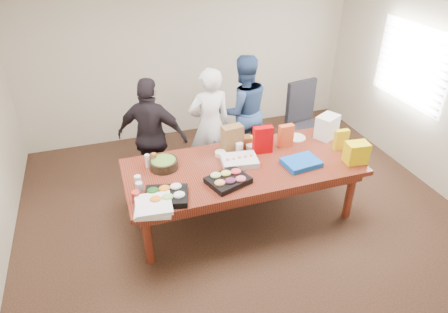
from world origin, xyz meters
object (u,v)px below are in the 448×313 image
object	(u,v)px
conference_table	(242,190)
person_center	(210,125)
person_right	(243,111)
salad_bowl	(164,164)
office_chair	(306,127)
sheet_cake	(239,161)

from	to	relation	value
conference_table	person_center	xyz separation A→B (m)	(-0.12, 0.99, 0.44)
conference_table	person_center	world-z (taller)	person_center
conference_table	person_right	world-z (taller)	person_right
salad_bowl	office_chair	bearing A→B (deg)	17.27
salad_bowl	sheet_cake	bearing A→B (deg)	-12.12
person_center	sheet_cake	world-z (taller)	person_center
conference_table	office_chair	xyz separation A→B (m)	(1.36, 0.94, 0.21)
person_right	sheet_cake	world-z (taller)	person_right
person_center	sheet_cake	xyz separation A→B (m)	(0.09, -0.94, -0.03)
person_center	person_right	bearing A→B (deg)	-158.78
person_right	sheet_cake	bearing A→B (deg)	68.60
person_right	salad_bowl	size ratio (longest dim) A/B	4.96
office_chair	salad_bowl	bearing A→B (deg)	-174.09
person_center	salad_bowl	xyz separation A→B (m)	(-0.79, -0.75, -0.01)
sheet_cake	salad_bowl	size ratio (longest dim) A/B	1.25
office_chair	person_right	xyz separation A→B (m)	(-0.89, 0.32, 0.25)
sheet_cake	salad_bowl	world-z (taller)	salad_bowl
person_center	person_right	world-z (taller)	person_right
person_center	sheet_cake	size ratio (longest dim) A/B	3.88
person_center	person_right	xyz separation A→B (m)	(0.59, 0.27, 0.02)
salad_bowl	conference_table	bearing A→B (deg)	-14.60
office_chair	person_center	xyz separation A→B (m)	(-1.48, 0.05, 0.23)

